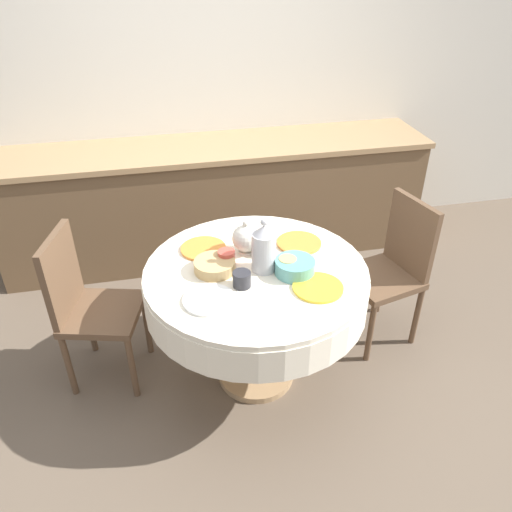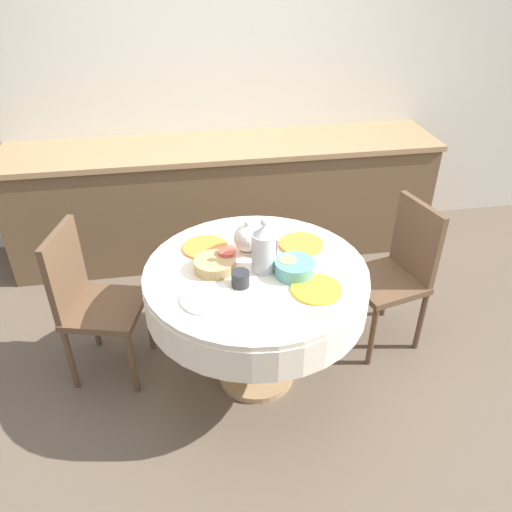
# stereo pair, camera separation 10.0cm
# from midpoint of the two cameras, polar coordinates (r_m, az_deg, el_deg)

# --- Properties ---
(ground_plane) EXTENTS (12.00, 12.00, 0.00)m
(ground_plane) POSITION_cam_midpoint_polar(r_m,az_deg,el_deg) (3.04, 0.97, -13.47)
(ground_plane) COLOR brown
(wall_back) EXTENTS (7.00, 0.05, 2.60)m
(wall_back) POSITION_cam_midpoint_polar(r_m,az_deg,el_deg) (3.99, -3.81, 19.72)
(wall_back) COLOR silver
(wall_back) RESTS_ON ground_plane
(kitchen_counter) EXTENTS (3.24, 0.64, 0.90)m
(kitchen_counter) POSITION_cam_midpoint_polar(r_m,az_deg,el_deg) (3.96, -2.82, 6.55)
(kitchen_counter) COLOR brown
(kitchen_counter) RESTS_ON ground_plane
(dining_table) EXTENTS (1.16, 1.16, 0.76)m
(dining_table) POSITION_cam_midpoint_polar(r_m,az_deg,el_deg) (2.62, 1.09, -3.86)
(dining_table) COLOR tan
(dining_table) RESTS_ON ground_plane
(chair_left) EXTENTS (0.48, 0.48, 0.93)m
(chair_left) POSITION_cam_midpoint_polar(r_m,az_deg,el_deg) (3.12, 16.74, -1.41)
(chair_left) COLOR brown
(chair_left) RESTS_ON ground_plane
(chair_right) EXTENTS (0.49, 0.49, 0.93)m
(chair_right) POSITION_cam_midpoint_polar(r_m,az_deg,el_deg) (2.89, -17.55, -4.54)
(chair_right) COLOR brown
(chair_right) RESTS_ON ground_plane
(plate_near_left) EXTENTS (0.25, 0.25, 0.01)m
(plate_near_left) POSITION_cam_midpoint_polar(r_m,az_deg,el_deg) (2.35, -4.46, -4.85)
(plate_near_left) COLOR white
(plate_near_left) RESTS_ON dining_table
(cup_near_left) EXTENTS (0.09, 0.09, 0.08)m
(cup_near_left) POSITION_cam_midpoint_polar(r_m,az_deg,el_deg) (2.41, -0.61, -2.64)
(cup_near_left) COLOR #28282D
(cup_near_left) RESTS_ON dining_table
(plate_near_right) EXTENTS (0.25, 0.25, 0.01)m
(plate_near_right) POSITION_cam_midpoint_polar(r_m,az_deg,el_deg) (2.42, 8.10, -3.79)
(plate_near_right) COLOR yellow
(plate_near_right) RESTS_ON dining_table
(cup_near_right) EXTENTS (0.09, 0.09, 0.08)m
(cup_near_right) POSITION_cam_midpoint_polar(r_m,az_deg,el_deg) (2.51, 4.73, -1.13)
(cup_near_right) COLOR #DBB766
(cup_near_right) RESTS_ON dining_table
(plate_far_left) EXTENTS (0.25, 0.25, 0.01)m
(plate_far_left) POSITION_cam_midpoint_polar(r_m,az_deg,el_deg) (2.72, -4.78, 1.00)
(plate_far_left) COLOR orange
(plate_far_left) RESTS_ON dining_table
(cup_far_left) EXTENTS (0.09, 0.09, 0.08)m
(cup_far_left) POSITION_cam_midpoint_polar(r_m,az_deg,el_deg) (2.57, -2.22, -0.11)
(cup_far_left) COLOR #CC4C3D
(cup_far_left) RESTS_ON dining_table
(plate_far_right) EXTENTS (0.25, 0.25, 0.01)m
(plate_far_right) POSITION_cam_midpoint_polar(r_m,az_deg,el_deg) (2.76, 6.22, 1.36)
(plate_far_right) COLOR orange
(plate_far_right) RESTS_ON dining_table
(cup_far_right) EXTENTS (0.09, 0.09, 0.08)m
(cup_far_right) POSITION_cam_midpoint_polar(r_m,az_deg,el_deg) (2.65, 2.56, 0.94)
(cup_far_right) COLOR #28282D
(cup_far_right) RESTS_ON dining_table
(coffee_carafe) EXTENTS (0.12, 0.12, 0.29)m
(coffee_carafe) POSITION_cam_midpoint_polar(r_m,az_deg,el_deg) (2.48, 2.05, 0.84)
(coffee_carafe) COLOR #B2B2B7
(coffee_carafe) RESTS_ON dining_table
(teapot) EXTENTS (0.20, 0.15, 0.19)m
(teapot) POSITION_cam_midpoint_polar(r_m,az_deg,el_deg) (2.64, 0.12, 2.05)
(teapot) COLOR silver
(teapot) RESTS_ON dining_table
(bread_basket) EXTENTS (0.21, 0.21, 0.06)m
(bread_basket) POSITION_cam_midpoint_polar(r_m,az_deg,el_deg) (2.53, -3.61, -1.02)
(bread_basket) COLOR tan
(bread_basket) RESTS_ON dining_table
(fruit_bowl) EXTENTS (0.20, 0.20, 0.08)m
(fruit_bowl) POSITION_cam_midpoint_polar(r_m,az_deg,el_deg) (2.50, 5.58, -1.39)
(fruit_bowl) COLOR #569993
(fruit_bowl) RESTS_ON dining_table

